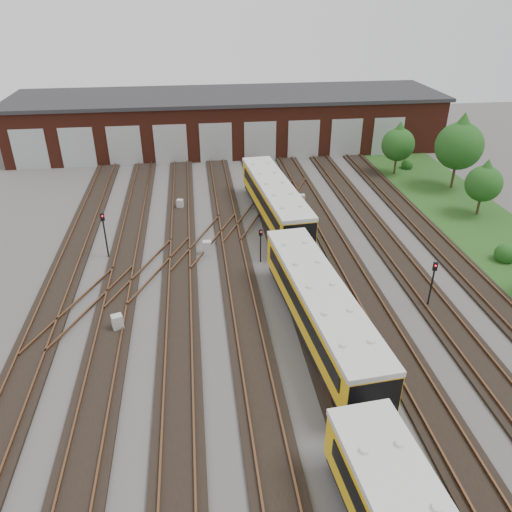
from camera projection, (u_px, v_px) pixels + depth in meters
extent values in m
plane|color=#4D4B48|center=(289.00, 354.00, 27.53)|extent=(120.00, 120.00, 0.00)
cube|color=black|center=(24.00, 375.00, 25.93)|extent=(2.40, 70.00, 0.18)
cube|color=brown|center=(9.00, 374.00, 25.77)|extent=(0.10, 70.00, 0.15)
cube|color=brown|center=(38.00, 371.00, 25.93)|extent=(0.10, 70.00, 0.15)
cube|color=black|center=(103.00, 368.00, 26.38)|extent=(2.40, 70.00, 0.18)
cube|color=brown|center=(88.00, 367.00, 26.22)|extent=(0.10, 70.00, 0.15)
cube|color=brown|center=(116.00, 365.00, 26.38)|extent=(0.10, 70.00, 0.15)
cube|color=black|center=(179.00, 362.00, 26.82)|extent=(2.40, 70.00, 0.18)
cube|color=brown|center=(165.00, 361.00, 26.66)|extent=(0.10, 70.00, 0.15)
cube|color=brown|center=(192.00, 358.00, 26.82)|extent=(0.10, 70.00, 0.15)
cube|color=black|center=(253.00, 356.00, 27.27)|extent=(2.40, 70.00, 0.18)
cube|color=brown|center=(240.00, 354.00, 27.11)|extent=(0.10, 70.00, 0.15)
cube|color=brown|center=(266.00, 352.00, 27.27)|extent=(0.10, 70.00, 0.15)
cube|color=black|center=(324.00, 350.00, 27.71)|extent=(2.40, 70.00, 0.18)
cube|color=brown|center=(312.00, 348.00, 27.55)|extent=(0.10, 70.00, 0.15)
cube|color=brown|center=(337.00, 346.00, 27.71)|extent=(0.10, 70.00, 0.15)
cube|color=black|center=(393.00, 344.00, 28.16)|extent=(2.40, 70.00, 0.18)
cube|color=brown|center=(381.00, 343.00, 28.00)|extent=(0.10, 70.00, 0.15)
cube|color=brown|center=(406.00, 340.00, 28.16)|extent=(0.10, 70.00, 0.15)
cube|color=black|center=(460.00, 338.00, 28.60)|extent=(2.40, 70.00, 0.18)
cube|color=brown|center=(449.00, 337.00, 28.44)|extent=(0.10, 70.00, 0.15)
cube|color=brown|center=(472.00, 335.00, 28.60)|extent=(0.10, 70.00, 0.15)
cube|color=brown|center=(151.00, 269.00, 35.21)|extent=(5.40, 9.62, 0.15)
cube|color=brown|center=(206.00, 240.00, 39.12)|extent=(5.40, 9.62, 0.15)
cube|color=brown|center=(250.00, 216.00, 43.04)|extent=(5.40, 9.62, 0.15)
cube|color=brown|center=(83.00, 305.00, 31.29)|extent=(5.40, 9.62, 0.15)
cube|color=brown|center=(288.00, 197.00, 46.96)|extent=(5.40, 9.62, 0.15)
cube|color=#542015|center=(229.00, 122.00, 60.82)|extent=(50.00, 12.00, 6.00)
cube|color=#29282B|center=(229.00, 95.00, 59.30)|extent=(51.00, 12.50, 0.40)
cube|color=#ABAFB0|center=(30.00, 150.00, 53.53)|extent=(3.60, 0.12, 4.40)
cube|color=#ABAFB0|center=(78.00, 148.00, 54.09)|extent=(3.60, 0.12, 4.40)
cube|color=#ABAFB0|center=(125.00, 146.00, 54.65)|extent=(3.60, 0.12, 4.40)
cube|color=#ABAFB0|center=(171.00, 144.00, 55.20)|extent=(3.60, 0.12, 4.40)
cube|color=#ABAFB0|center=(216.00, 143.00, 55.76)|extent=(3.60, 0.12, 4.40)
cube|color=#ABAFB0|center=(260.00, 141.00, 56.31)|extent=(3.60, 0.12, 4.40)
cube|color=#ABAFB0|center=(303.00, 140.00, 56.87)|extent=(3.60, 0.12, 4.40)
cube|color=#ABAFB0|center=(346.00, 138.00, 57.43)|extent=(3.60, 0.12, 4.40)
cube|color=#ABAFB0|center=(388.00, 137.00, 57.98)|extent=(3.60, 0.12, 4.40)
cube|color=#1C4617|center=(508.00, 249.00, 38.32)|extent=(8.00, 55.00, 0.05)
cube|color=black|center=(318.00, 326.00, 28.72)|extent=(3.54, 14.82, 0.59)
cube|color=#FFAD0D|center=(320.00, 307.00, 28.05)|extent=(3.83, 14.85, 2.15)
cube|color=silver|center=(321.00, 288.00, 27.46)|extent=(3.93, 14.86, 0.29)
cube|color=black|center=(298.00, 306.00, 27.69)|extent=(1.20, 12.87, 0.83)
cube|color=black|center=(342.00, 300.00, 28.18)|extent=(1.20, 12.87, 0.83)
cube|color=black|center=(274.00, 214.00, 42.61)|extent=(3.54, 14.82, 0.59)
cube|color=#FFAD0D|center=(275.00, 199.00, 41.95)|extent=(3.83, 14.85, 2.15)
cube|color=silver|center=(275.00, 185.00, 41.36)|extent=(3.93, 14.86, 0.29)
cube|color=black|center=(260.00, 197.00, 41.59)|extent=(1.20, 12.87, 0.83)
cube|color=black|center=(290.00, 195.00, 42.07)|extent=(1.20, 12.87, 0.83)
cylinder|color=black|center=(106.00, 239.00, 36.55)|extent=(0.11, 0.11, 2.96)
cube|color=black|center=(102.00, 217.00, 35.69)|extent=(0.33, 0.26, 0.57)
sphere|color=red|center=(102.00, 216.00, 35.54)|extent=(0.14, 0.14, 0.14)
cylinder|color=black|center=(261.00, 249.00, 36.06)|extent=(0.09, 0.09, 2.15)
cube|color=black|center=(261.00, 233.00, 35.43)|extent=(0.25, 0.18, 0.46)
sphere|color=red|center=(261.00, 232.00, 35.30)|extent=(0.11, 0.11, 0.11)
cylinder|color=black|center=(286.00, 235.00, 37.67)|extent=(0.09, 0.09, 2.49)
cube|color=black|center=(286.00, 217.00, 36.96)|extent=(0.27, 0.22, 0.47)
sphere|color=red|center=(286.00, 216.00, 36.83)|extent=(0.11, 0.11, 0.11)
cylinder|color=black|center=(431.00, 289.00, 30.91)|extent=(0.11, 0.11, 2.66)
cube|color=black|center=(435.00, 266.00, 30.14)|extent=(0.31, 0.24, 0.54)
sphere|color=red|center=(436.00, 266.00, 29.99)|extent=(0.13, 0.13, 0.13)
cube|color=#B2B6B8|center=(118.00, 323.00, 29.19)|extent=(0.76, 0.69, 1.03)
cube|color=#B2B6B8|center=(180.00, 204.00, 44.86)|extent=(0.66, 0.61, 0.90)
cube|color=#B2B6B8|center=(207.00, 247.00, 37.42)|extent=(0.64, 0.54, 1.05)
cube|color=#B2B6B8|center=(306.00, 215.00, 42.67)|extent=(0.80, 0.74, 1.05)
cube|color=#B2B6B8|center=(301.00, 200.00, 45.48)|extent=(0.68, 0.58, 1.07)
cylinder|color=#382C19|center=(395.00, 166.00, 52.83)|extent=(0.22, 0.22, 1.74)
sphere|color=#154714|center=(398.00, 145.00, 51.71)|extent=(3.39, 3.39, 3.39)
cone|color=#154714|center=(400.00, 133.00, 51.13)|extent=(2.90, 2.90, 2.42)
cylinder|color=#382C19|center=(478.00, 206.00, 43.57)|extent=(0.23, 0.23, 1.58)
sphere|color=#154714|center=(484.00, 184.00, 42.55)|extent=(3.08, 3.08, 3.08)
cone|color=#154714|center=(487.00, 171.00, 42.02)|extent=(2.64, 2.64, 2.20)
cylinder|color=#382C19|center=(453.00, 177.00, 49.12)|extent=(0.26, 0.26, 2.31)
sphere|color=#154714|center=(459.00, 146.00, 47.63)|extent=(4.50, 4.50, 4.50)
cone|color=#154714|center=(463.00, 129.00, 46.85)|extent=(3.85, 3.85, 3.21)
sphere|color=#154714|center=(506.00, 251.00, 36.37)|extent=(1.55, 1.55, 1.55)
sphere|color=#154714|center=(407.00, 163.00, 54.47)|extent=(1.28, 1.28, 1.28)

